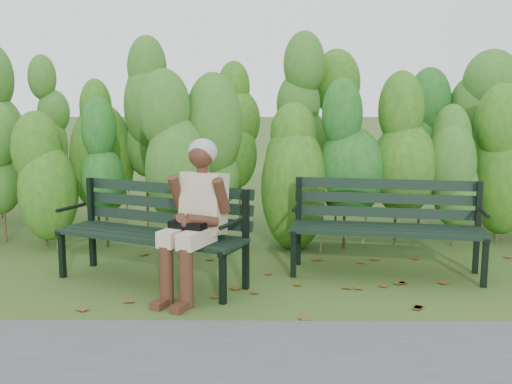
{
  "coord_description": "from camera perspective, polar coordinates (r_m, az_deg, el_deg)",
  "views": [
    {
      "loc": [
        0.04,
        -5.06,
        1.63
      ],
      "look_at": [
        0.0,
        0.35,
        0.75
      ],
      "focal_mm": 42.0,
      "sensor_mm": 36.0,
      "label": 1
    }
  ],
  "objects": [
    {
      "name": "ground",
      "position": [
        5.32,
        -0.03,
        -8.61
      ],
      "size": [
        80.0,
        80.0,
        0.0
      ],
      "primitive_type": "plane",
      "color": "#3C551F"
    },
    {
      "name": "hedge_band",
      "position": [
        6.93,
        0.09,
        6.16
      ],
      "size": [
        11.04,
        1.67,
        2.42
      ],
      "color": "#47381E",
      "rests_on": "ground"
    },
    {
      "name": "leaf_litter",
      "position": [
        5.23,
        -2.24,
        -8.89
      ],
      "size": [
        5.88,
        2.12,
        0.01
      ],
      "color": "brown",
      "rests_on": "ground"
    },
    {
      "name": "bench_left",
      "position": [
        5.33,
        -9.49,
        -3.09
      ],
      "size": [
        1.79,
        1.22,
        0.86
      ],
      "color": "black",
      "rests_on": "ground"
    },
    {
      "name": "bench_right",
      "position": [
        5.62,
        12.32,
        -2.53
      ],
      "size": [
        1.79,
        0.84,
        0.86
      ],
      "color": "black",
      "rests_on": "ground"
    },
    {
      "name": "seated_woman",
      "position": [
        4.87,
        -5.77,
        -1.61
      ],
      "size": [
        0.62,
        0.81,
        1.28
      ],
      "color": "beige",
      "rests_on": "ground"
    }
  ]
}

